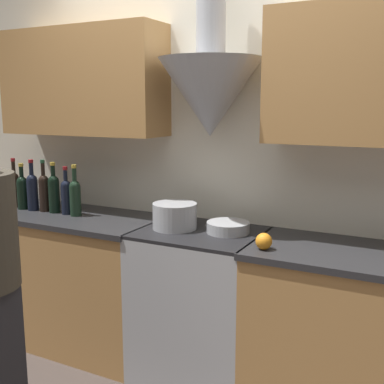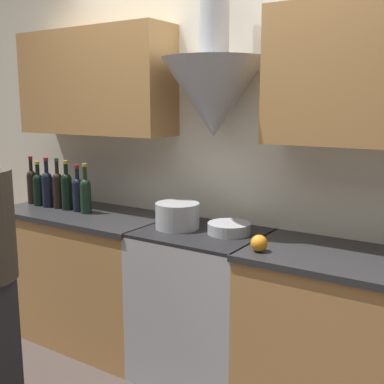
{
  "view_description": "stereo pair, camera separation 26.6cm",
  "coord_description": "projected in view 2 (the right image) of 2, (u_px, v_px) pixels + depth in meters",
  "views": [
    {
      "loc": [
        1.21,
        -2.11,
        1.66
      ],
      "look_at": [
        0.0,
        0.24,
        1.17
      ],
      "focal_mm": 45.0,
      "sensor_mm": 36.0,
      "label": 1
    },
    {
      "loc": [
        1.44,
        -1.98,
        1.66
      ],
      "look_at": [
        0.0,
        0.24,
        1.17
      ],
      "focal_mm": 45.0,
      "sensor_mm": 36.0,
      "label": 2
    }
  ],
  "objects": [
    {
      "name": "wine_bottle_1",
      "position": [
        38.0,
        188.0,
        3.52
      ],
      "size": [
        0.08,
        0.08,
        0.33
      ],
      "color": "black",
      "rests_on": "counter_left"
    },
    {
      "name": "wine_bottle_4",
      "position": [
        67.0,
        189.0,
        3.38
      ],
      "size": [
        0.08,
        0.08,
        0.35
      ],
      "color": "black",
      "rests_on": "counter_left"
    },
    {
      "name": "counter_right",
      "position": [
        372.0,
        350.0,
        2.37
      ],
      "size": [
        1.29,
        0.62,
        0.92
      ],
      "color": "#B27F47",
      "rests_on": "ground_plane"
    },
    {
      "name": "stove_range",
      "position": [
        201.0,
        304.0,
        2.9
      ],
      "size": [
        0.71,
        0.6,
        0.92
      ],
      "color": "#A8AAAF",
      "rests_on": "ground_plane"
    },
    {
      "name": "wall_back",
      "position": [
        226.0,
        134.0,
        2.93
      ],
      "size": [
        8.4,
        0.61,
        2.6
      ],
      "color": "silver",
      "rests_on": "ground_plane"
    },
    {
      "name": "wine_bottle_3",
      "position": [
        58.0,
        188.0,
        3.42
      ],
      "size": [
        0.07,
        0.07,
        0.36
      ],
      "color": "black",
      "rests_on": "counter_left"
    },
    {
      "name": "stock_pot",
      "position": [
        177.0,
        216.0,
        2.88
      ],
      "size": [
        0.26,
        0.26,
        0.15
      ],
      "color": "#A8AAAF",
      "rests_on": "stove_range"
    },
    {
      "name": "wine_bottle_5",
      "position": [
        78.0,
        193.0,
        3.32
      ],
      "size": [
        0.07,
        0.07,
        0.32
      ],
      "color": "black",
      "rests_on": "counter_left"
    },
    {
      "name": "mixing_bowl",
      "position": [
        229.0,
        228.0,
        2.76
      ],
      "size": [
        0.25,
        0.25,
        0.06
      ],
      "color": "#A8AAAF",
      "rests_on": "stove_range"
    },
    {
      "name": "wine_bottle_0",
      "position": [
        32.0,
        185.0,
        3.58
      ],
      "size": [
        0.07,
        0.07,
        0.35
      ],
      "color": "black",
      "rests_on": "counter_left"
    },
    {
      "name": "wine_bottle_2",
      "position": [
        47.0,
        187.0,
        3.46
      ],
      "size": [
        0.08,
        0.08,
        0.36
      ],
      "color": "black",
      "rests_on": "counter_left"
    },
    {
      "name": "wine_bottle_6",
      "position": [
        86.0,
        194.0,
        3.26
      ],
      "size": [
        0.08,
        0.08,
        0.34
      ],
      "color": "black",
      "rests_on": "counter_left"
    },
    {
      "name": "orange_fruit",
      "position": [
        259.0,
        243.0,
        2.43
      ],
      "size": [
        0.09,
        0.09,
        0.09
      ],
      "color": "orange",
      "rests_on": "counter_right"
    },
    {
      "name": "counter_left",
      "position": [
        87.0,
        275.0,
        3.42
      ],
      "size": [
        1.23,
        0.62,
        0.92
      ],
      "color": "#B27F47",
      "rests_on": "ground_plane"
    }
  ]
}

